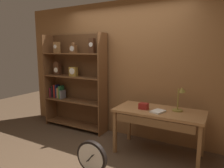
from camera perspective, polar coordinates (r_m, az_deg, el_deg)
The scene contains 8 objects.
ground_plane at distance 3.22m, azimuth -8.00°, elevation -21.96°, with size 10.00×10.00×0.00m, color #4C3826.
back_wood_panel at distance 3.96m, azimuth 3.70°, elevation 4.00°, with size 4.80×0.05×2.60m, color brown.
bookshelf at distance 4.44m, azimuth -10.74°, elevation 0.52°, with size 1.45×0.35×2.01m.
workbench at distance 3.31m, azimuth 12.91°, elevation -8.64°, with size 1.38×0.67×0.74m.
desk_lamp at distance 3.26m, azimuth 18.51°, elevation -3.98°, with size 0.20×0.20×0.40m.
toolbox_small at distance 3.31m, azimuth 8.87°, elevation -6.16°, with size 0.14×0.11×0.10m, color maroon.
open_repair_manual at distance 3.19m, azimuth 12.79°, elevation -7.54°, with size 0.16×0.22×0.03m, color silver.
round_clock_large at distance 2.90m, azimuth -5.73°, elevation -19.99°, with size 0.45×0.11×0.49m.
Camera 1 is at (1.68, -2.18, 1.67)m, focal length 32.53 mm.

